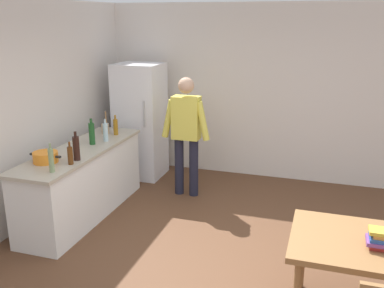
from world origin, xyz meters
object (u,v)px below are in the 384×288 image
at_px(utensil_jar, 105,128).
at_px(bottle_water_clear, 106,132).
at_px(bottle_wine_dark, 76,148).
at_px(book_stack, 384,239).
at_px(refrigerator, 140,121).
at_px(bottle_wine_green, 92,133).
at_px(dining_table, 379,252).
at_px(bottle_oil_amber, 116,127).
at_px(person, 186,129).
at_px(cooking_pot, 45,157).
at_px(bottle_vinegar_tall, 51,160).
at_px(bottle_beer_brown, 70,155).

distance_m(utensil_jar, bottle_water_clear, 0.39).
height_order(bottle_wine_dark, book_stack, bottle_wine_dark).
bearing_deg(book_stack, bottle_water_clear, 154.43).
xyz_separation_m(bottle_wine_dark, book_stack, (3.21, -0.76, -0.22)).
xyz_separation_m(refrigerator, bottle_wine_dark, (0.11, -2.00, 0.15)).
bearing_deg(bottle_wine_green, bottle_water_clear, 63.10).
height_order(dining_table, bottle_oil_amber, bottle_oil_amber).
height_order(person, bottle_water_clear, person).
relative_size(person, bottle_water_clear, 5.67).
height_order(cooking_pot, utensil_jar, utensil_jar).
xyz_separation_m(bottle_vinegar_tall, bottle_wine_green, (-0.13, 1.05, 0.01)).
bearing_deg(person, bottle_wine_dark, -120.23).
distance_m(cooking_pot, bottle_wine_green, 0.81).
xyz_separation_m(bottle_water_clear, bottle_wine_dark, (0.07, -0.81, 0.02)).
height_order(refrigerator, bottle_vinegar_tall, refrigerator).
xyz_separation_m(refrigerator, bottle_oil_amber, (0.02, -0.86, 0.12)).
xyz_separation_m(dining_table, book_stack, (0.02, -0.06, 0.15)).
distance_m(utensil_jar, bottle_oil_amber, 0.17).
bearing_deg(bottle_oil_amber, person, 18.25).
xyz_separation_m(bottle_wine_green, book_stack, (3.37, -1.38, -0.22)).
height_order(dining_table, bottle_vinegar_tall, bottle_vinegar_tall).
relative_size(dining_table, bottle_beer_brown, 5.38).
distance_m(person, utensil_jar, 1.14).
bearing_deg(refrigerator, bottle_wine_green, -92.34).
relative_size(bottle_beer_brown, bottle_oil_amber, 0.93).
height_order(bottle_water_clear, bottle_wine_green, bottle_wine_green).
distance_m(bottle_beer_brown, bottle_vinegar_tall, 0.29).
bearing_deg(refrigerator, book_stack, -39.73).
xyz_separation_m(cooking_pot, utensil_jar, (0.04, 1.32, 0.02)).
height_order(person, bottle_beer_brown, person).
bearing_deg(bottle_wine_dark, bottle_water_clear, 94.86).
relative_size(person, bottle_wine_dark, 5.00).
bearing_deg(utensil_jar, refrigerator, 79.87).
bearing_deg(utensil_jar, person, 15.09).
height_order(bottle_oil_amber, book_stack, bottle_oil_amber).
relative_size(utensil_jar, bottle_wine_dark, 0.94).
bearing_deg(bottle_vinegar_tall, bottle_wine_green, 97.05).
bearing_deg(dining_table, bottle_oil_amber, 150.76).
height_order(utensil_jar, bottle_wine_green, bottle_wine_green).
height_order(utensil_jar, bottle_oil_amber, utensil_jar).
bearing_deg(bottle_wine_green, cooking_pot, -99.64).
relative_size(cooking_pot, utensil_jar, 1.25).
distance_m(bottle_vinegar_tall, book_stack, 3.27).
distance_m(refrigerator, utensil_jar, 0.87).
bearing_deg(bottle_water_clear, bottle_beer_brown, -85.19).
height_order(person, utensil_jar, person).
distance_m(dining_table, cooking_pot, 3.54).
relative_size(person, bottle_vinegar_tall, 5.31).
relative_size(bottle_beer_brown, bottle_water_clear, 0.87).
distance_m(cooking_pot, bottle_wine_dark, 0.36).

